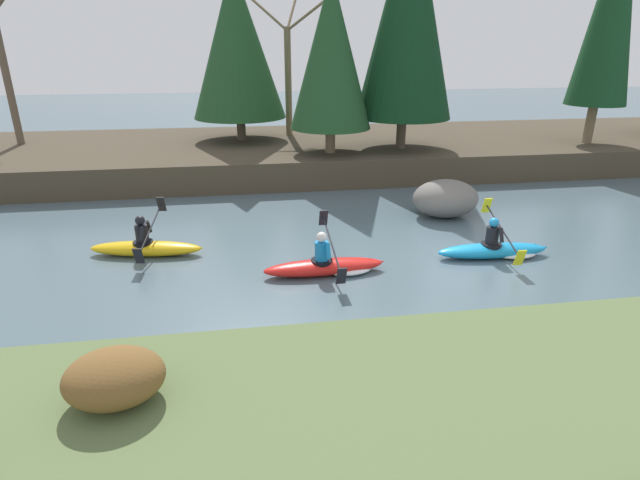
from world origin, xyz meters
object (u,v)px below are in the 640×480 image
(kayaker_lead, at_px, (497,249))
(kayaker_trailing, at_px, (147,246))
(boulder_midstream, at_px, (445,198))
(kayaker_middle, at_px, (329,265))

(kayaker_lead, height_order, kayaker_trailing, same)
(kayaker_lead, xyz_separation_m, boulder_midstream, (-0.09, 3.10, 0.35))
(kayaker_trailing, distance_m, boulder_midstream, 8.45)
(kayaker_middle, bearing_deg, kayaker_lead, 2.11)
(kayaker_lead, height_order, boulder_midstream, kayaker_lead)
(kayaker_lead, bearing_deg, kayaker_trailing, 172.54)
(kayaker_middle, distance_m, boulder_midstream, 5.33)
(kayaker_lead, distance_m, boulder_midstream, 3.12)
(kayaker_trailing, height_order, boulder_midstream, kayaker_trailing)
(kayaker_lead, bearing_deg, kayaker_middle, -173.65)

